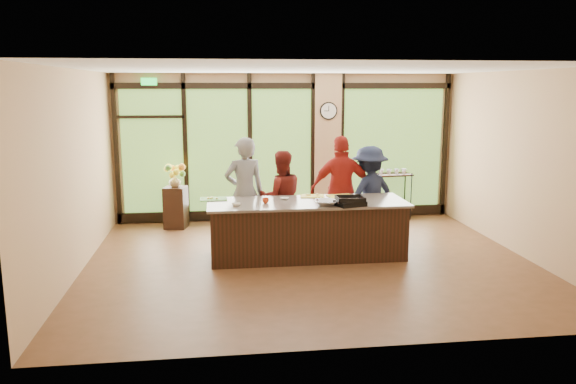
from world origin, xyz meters
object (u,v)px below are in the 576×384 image
object	(u,v)px
cook_right	(369,194)
flower_stand	(176,207)
island_base	(307,230)
roasting_pan	(350,203)
bar_cart	(392,189)
cook_left	(244,192)

from	to	relation	value
cook_right	flower_stand	size ratio (longest dim) A/B	2.11
island_base	roasting_pan	xyz separation A→B (m)	(0.61, -0.40, 0.52)
roasting_pan	flower_stand	xyz separation A→B (m)	(-2.86, 2.60, -0.55)
flower_stand	bar_cart	xyz separation A→B (m)	(4.44, 0.24, 0.22)
bar_cart	cook_left	bearing A→B (deg)	-158.67
cook_right	flower_stand	bearing A→B (deg)	-46.84
cook_left	cook_right	xyz separation A→B (m)	(2.21, 0.05, -0.10)
cook_right	cook_left	bearing A→B (deg)	-23.49
cook_right	island_base	bearing A→B (deg)	7.29
cook_right	bar_cart	world-z (taller)	cook_right
cook_left	roasting_pan	world-z (taller)	cook_left
flower_stand	cook_left	bearing A→B (deg)	-36.69
cook_right	roasting_pan	xyz separation A→B (m)	(-0.63, -1.18, 0.10)
cook_left	roasting_pan	bearing A→B (deg)	133.76
island_base	bar_cart	bearing A→B (deg)	47.92
island_base	flower_stand	bearing A→B (deg)	135.71
cook_right	flower_stand	xyz separation A→B (m)	(-3.49, 1.41, -0.45)
island_base	cook_left	size ratio (longest dim) A/B	1.63
cook_left	roasting_pan	xyz separation A→B (m)	(1.58, -1.13, 0.01)
roasting_pan	flower_stand	bearing A→B (deg)	120.58
island_base	flower_stand	distance (m)	3.14
cook_left	flower_stand	xyz separation A→B (m)	(-1.28, 1.46, -0.55)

